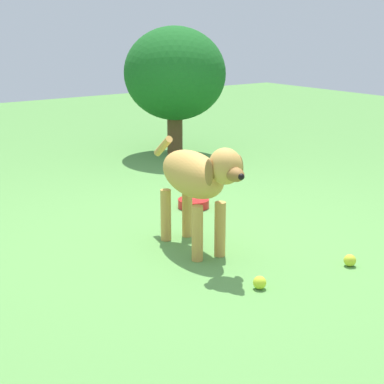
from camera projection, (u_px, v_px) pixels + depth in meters
The scene contains 6 objects.
ground at pixel (198, 242), 3.72m from camera, with size 14.00×14.00×0.00m, color #548C42.
dog at pixel (197, 178), 3.46m from camera, with size 0.96×0.30×0.65m.
tennis_ball_0 at pixel (350, 260), 3.34m from camera, with size 0.07×0.07×0.07m, color #C6D231.
tennis_ball_1 at pixel (260, 282), 3.06m from camera, with size 0.07×0.07×0.07m, color #CAE230.
water_bowl at pixel (194, 203), 4.39m from camera, with size 0.22×0.22×0.06m, color red.
shrub_near at pixel (174, 74), 5.92m from camera, with size 1.04×0.94×1.23m.
Camera 1 is at (2.81, -2.09, 1.28)m, focal length 58.31 mm.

